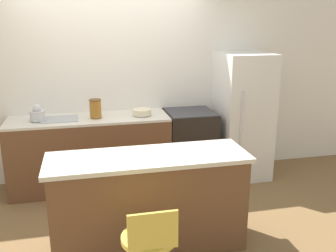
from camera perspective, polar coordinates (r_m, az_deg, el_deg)
ground_plane at (r=4.79m, az=-7.64°, el=-10.32°), size 14.00×14.00×0.00m
wall_back at (r=5.05m, az=-8.93°, el=6.52°), size 8.00×0.06×2.60m
back_counter at (r=4.91m, az=-11.70°, el=-3.99°), size 1.99×0.63×0.94m
kitchen_island at (r=3.58m, az=-2.93°, el=-11.46°), size 1.83×0.60×0.93m
oven_range at (r=5.09m, az=3.32°, el=-2.91°), size 0.63×0.64×0.94m
refrigerator at (r=5.19m, az=11.28°, el=1.53°), size 0.66×0.74×1.69m
kettle at (r=4.75m, az=-19.27°, el=1.69°), size 0.18×0.18×0.20m
mixing_bowl at (r=4.78m, az=-4.00°, el=2.14°), size 0.24×0.24×0.07m
canister_jar at (r=4.71m, az=-11.00°, el=2.66°), size 0.15×0.15×0.23m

